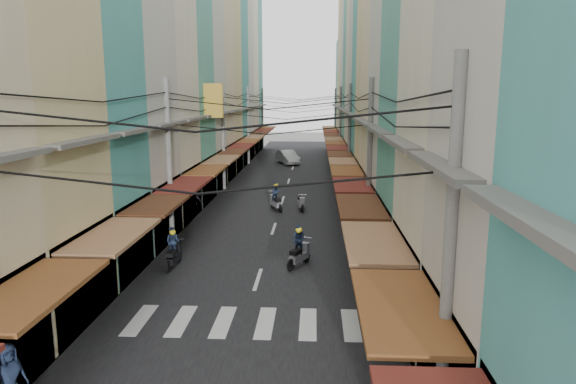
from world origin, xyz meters
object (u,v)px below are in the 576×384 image
(bicycle, at_px, (425,262))
(traffic_sign, at_px, (379,240))
(market_umbrella, at_px, (438,266))
(white_car, at_px, (288,164))

(bicycle, height_order, traffic_sign, traffic_sign)
(bicycle, bearing_deg, market_umbrella, 147.98)
(market_umbrella, bearing_deg, bicycle, 81.24)
(market_umbrella, relative_size, traffic_sign, 0.84)
(bicycle, height_order, market_umbrella, market_umbrella)
(white_car, bearing_deg, traffic_sign, -102.72)
(white_car, xyz_separation_m, market_umbrella, (6.98, -38.71, 1.93))
(market_umbrella, bearing_deg, traffic_sign, 115.61)
(market_umbrella, height_order, traffic_sign, traffic_sign)
(market_umbrella, bearing_deg, white_car, 100.22)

